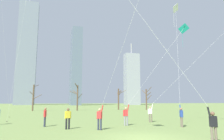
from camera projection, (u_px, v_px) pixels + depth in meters
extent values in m
plane|color=#7A934C|center=(142.00, 138.00, 12.37)|extent=(400.00, 400.00, 0.00)
cylinder|color=#726656|center=(216.00, 135.00, 10.79)|extent=(0.14, 0.14, 0.85)
cylinder|color=#726656|center=(212.00, 135.00, 10.75)|extent=(0.14, 0.14, 0.85)
cube|color=black|center=(213.00, 121.00, 10.87)|extent=(0.36, 0.23, 0.54)
sphere|color=brown|center=(212.00, 114.00, 10.93)|extent=(0.22, 0.22, 0.22)
cylinder|color=black|center=(217.00, 122.00, 10.91)|extent=(0.09, 0.09, 0.55)
cylinder|color=black|center=(209.00, 112.00, 10.90)|extent=(0.21, 0.11, 0.56)
cylinder|color=silver|center=(153.00, 32.00, 11.58)|extent=(5.33, 1.75, 8.22)
cylinder|color=#726656|center=(182.00, 122.00, 17.51)|extent=(0.14, 0.14, 0.85)
cylinder|color=#726656|center=(181.00, 122.00, 17.73)|extent=(0.14, 0.14, 0.85)
cube|color=#2D4CA5|center=(181.00, 114.00, 17.72)|extent=(0.29, 0.38, 0.54)
sphere|color=#9E7051|center=(181.00, 109.00, 17.78)|extent=(0.22, 0.22, 0.22)
cylinder|color=#2D4CA5|center=(182.00, 114.00, 17.51)|extent=(0.09, 0.09, 0.55)
cylinder|color=#2D4CA5|center=(180.00, 108.00, 18.00)|extent=(0.14, 0.22, 0.56)
cube|color=white|center=(176.00, 8.00, 28.95)|extent=(1.35, 0.84, 1.45)
cylinder|color=black|center=(176.00, 8.00, 28.95)|extent=(0.45, 0.32, 0.90)
cylinder|color=white|center=(174.00, 20.00, 28.81)|extent=(0.02, 0.02, 2.16)
cylinder|color=silver|center=(177.00, 45.00, 23.49)|extent=(5.53, 7.82, 13.04)
cylinder|color=#726656|center=(149.00, 118.00, 21.89)|extent=(0.14, 0.14, 0.85)
cylinder|color=#726656|center=(152.00, 118.00, 21.89)|extent=(0.14, 0.14, 0.85)
cube|color=white|center=(150.00, 111.00, 21.99)|extent=(0.39, 0.30, 0.54)
sphere|color=tan|center=(150.00, 107.00, 22.05)|extent=(0.22, 0.22, 0.22)
cylinder|color=white|center=(148.00, 112.00, 21.99)|extent=(0.09, 0.09, 0.55)
cylinder|color=white|center=(152.00, 107.00, 22.06)|extent=(0.22, 0.15, 0.56)
cylinder|color=silver|center=(191.00, 66.00, 22.20)|extent=(7.58, 3.40, 8.07)
cylinder|color=gray|center=(125.00, 121.00, 18.76)|extent=(0.14, 0.14, 0.85)
cylinder|color=gray|center=(127.00, 121.00, 18.78)|extent=(0.14, 0.14, 0.85)
cube|color=red|center=(126.00, 113.00, 18.87)|extent=(0.38, 0.27, 0.54)
sphere|color=tan|center=(126.00, 108.00, 18.93)|extent=(0.22, 0.22, 0.22)
cylinder|color=red|center=(124.00, 113.00, 18.85)|extent=(0.09, 0.09, 0.55)
cylinder|color=red|center=(128.00, 107.00, 18.96)|extent=(0.22, 0.13, 0.56)
cube|color=teal|center=(184.00, 29.00, 21.87)|extent=(1.00, 0.61, 1.01)
cylinder|color=black|center=(184.00, 29.00, 21.87)|extent=(0.03, 0.49, 0.59)
cylinder|color=teal|center=(183.00, 40.00, 21.97)|extent=(0.02, 0.02, 1.58)
cylinder|color=silver|center=(158.00, 64.00, 20.44)|extent=(6.28, 0.14, 7.82)
cylinder|color=#33384C|center=(98.00, 124.00, 15.93)|extent=(0.14, 0.14, 0.85)
cylinder|color=#33384C|center=(101.00, 124.00, 15.84)|extent=(0.14, 0.14, 0.85)
cube|color=red|center=(100.00, 115.00, 15.99)|extent=(0.39, 0.37, 0.54)
sphere|color=tan|center=(100.00, 110.00, 16.05)|extent=(0.22, 0.22, 0.22)
cylinder|color=red|center=(97.00, 115.00, 16.07)|extent=(0.09, 0.09, 0.55)
cylinder|color=red|center=(102.00, 109.00, 15.97)|extent=(0.21, 0.20, 0.56)
cylinder|color=black|center=(66.00, 124.00, 16.25)|extent=(0.14, 0.14, 0.85)
cylinder|color=black|center=(69.00, 124.00, 16.35)|extent=(0.14, 0.14, 0.85)
cube|color=yellow|center=(68.00, 115.00, 16.40)|extent=(0.37, 0.26, 0.54)
sphere|color=brown|center=(68.00, 110.00, 16.46)|extent=(0.22, 0.22, 0.22)
cylinder|color=yellow|center=(65.00, 115.00, 16.30)|extent=(0.09, 0.09, 0.55)
cylinder|color=yellow|center=(71.00, 115.00, 16.50)|extent=(0.09, 0.09, 0.55)
cylinder|color=#2D4CA5|center=(0.00, 113.00, 19.42)|extent=(0.09, 0.09, 0.55)
cylinder|color=#33384C|center=(45.00, 121.00, 18.09)|extent=(0.14, 0.14, 0.85)
cylinder|color=#33384C|center=(45.00, 122.00, 17.88)|extent=(0.14, 0.14, 0.85)
cube|color=red|center=(45.00, 113.00, 18.09)|extent=(0.24, 0.36, 0.54)
sphere|color=#9E7051|center=(45.00, 109.00, 18.14)|extent=(0.22, 0.22, 0.22)
cylinder|color=red|center=(45.00, 114.00, 18.29)|extent=(0.09, 0.09, 0.55)
cylinder|color=red|center=(45.00, 114.00, 17.88)|extent=(0.09, 0.09, 0.55)
cylinder|color=silver|center=(2.00, 13.00, 26.82)|extent=(2.45, 6.69, 26.71)
cylinder|color=#3F3833|center=(9.00, 117.00, 28.36)|extent=(0.10, 0.10, 0.08)
cylinder|color=silver|center=(26.00, 2.00, 25.46)|extent=(1.97, 2.09, 28.00)
cylinder|color=#3F3833|center=(7.00, 121.00, 22.12)|extent=(0.10, 0.10, 0.08)
cylinder|color=brown|center=(146.00, 99.00, 53.24)|extent=(0.33, 0.33, 5.23)
cylinder|color=brown|center=(148.00, 94.00, 52.84)|extent=(0.69, 1.55, 0.97)
cylinder|color=brown|center=(149.00, 90.00, 53.12)|extent=(1.03, 1.42, 1.54)
cylinder|color=brown|center=(149.00, 98.00, 53.58)|extent=(1.62, 0.24, 1.42)
cylinder|color=brown|center=(144.00, 92.00, 53.86)|extent=(0.83, 1.11, 1.08)
cylinder|color=brown|center=(33.00, 98.00, 47.39)|extent=(0.32, 0.32, 5.90)
cylinder|color=brown|center=(31.00, 93.00, 47.30)|extent=(0.93, 0.41, 0.85)
cylinder|color=brown|center=(37.00, 97.00, 47.47)|extent=(1.84, 0.57, 1.10)
cylinder|color=brown|center=(36.00, 86.00, 48.77)|extent=(1.08, 1.83, 0.72)
cylinder|color=brown|center=(77.00, 98.00, 49.58)|extent=(0.33, 0.33, 5.94)
cylinder|color=brown|center=(76.00, 85.00, 49.36)|extent=(1.00, 1.27, 1.09)
cylinder|color=brown|center=(80.00, 96.00, 50.21)|extent=(1.38, 0.98, 1.31)
cylinder|color=brown|center=(75.00, 92.00, 50.46)|extent=(1.05, 1.86, 0.95)
cylinder|color=brown|center=(74.00, 93.00, 49.66)|extent=(1.87, 0.51, 0.95)
cylinder|color=brown|center=(118.00, 99.00, 54.73)|extent=(0.36, 0.36, 5.46)
cylinder|color=brown|center=(120.00, 94.00, 54.22)|extent=(0.39, 1.69, 1.10)
cylinder|color=brown|center=(118.00, 94.00, 55.85)|extent=(0.51, 1.97, 1.09)
cylinder|color=brown|center=(122.00, 92.00, 54.94)|extent=(1.85, 0.78, 1.03)
cylinder|color=brown|center=(120.00, 92.00, 55.31)|extent=(1.01, 0.56, 0.91)
cube|color=#9EA3AD|center=(132.00, 79.00, 129.50)|extent=(8.76, 5.75, 31.53)
cylinder|color=#99999E|center=(131.00, 49.00, 132.33)|extent=(0.80, 0.80, 6.76)
cube|color=gray|center=(27.00, 52.00, 129.55)|extent=(11.43, 7.43, 64.14)
cube|color=slate|center=(76.00, 66.00, 120.61)|extent=(5.62, 11.63, 44.10)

